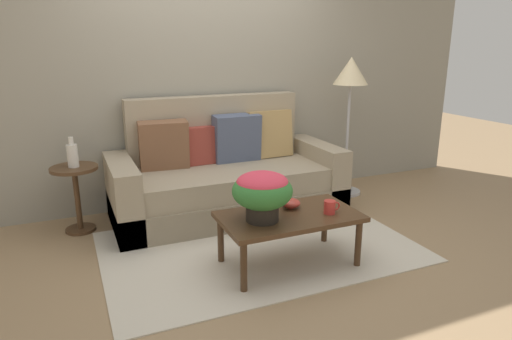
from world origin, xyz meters
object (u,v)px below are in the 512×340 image
object	(u,v)px
coffee_table	(289,220)
table_vase	(73,155)
floor_lamp	(350,84)
potted_plant	(262,191)
side_table	(76,187)
snack_bowl	(291,203)
coffee_mug	(330,207)
couch	(225,177)

from	to	relation	value
coffee_table	table_vase	bearing A→B (deg)	137.62
coffee_table	floor_lamp	xyz separation A→B (m)	(1.35, 1.25, 0.85)
potted_plant	coffee_table	bearing A→B (deg)	6.22
side_table	snack_bowl	size ratio (longest dim) A/B	3.99
floor_lamp	coffee_mug	distance (m)	1.88
table_vase	snack_bowl	bearing A→B (deg)	-38.40
couch	snack_bowl	distance (m)	1.13
coffee_table	floor_lamp	size ratio (longest dim) A/B	0.69
couch	table_vase	bearing A→B (deg)	177.71
potted_plant	table_vase	xyz separation A→B (m)	(-1.19, 1.32, 0.08)
coffee_table	coffee_mug	world-z (taller)	coffee_mug
snack_bowl	table_vase	distance (m)	1.91
floor_lamp	potted_plant	xyz separation A→B (m)	(-1.58, -1.28, -0.58)
coffee_mug	couch	bearing A→B (deg)	104.58
coffee_table	table_vase	xyz separation A→B (m)	(-1.42, 1.29, 0.34)
coffee_table	table_vase	world-z (taller)	table_vase
coffee_table	coffee_mug	xyz separation A→B (m)	(0.28, -0.10, 0.10)
floor_lamp	snack_bowl	bearing A→B (deg)	-138.34
coffee_table	side_table	bearing A→B (deg)	137.44
couch	side_table	xyz separation A→B (m)	(-1.35, 0.06, 0.06)
couch	snack_bowl	xyz separation A→B (m)	(0.13, -1.12, 0.09)
couch	potted_plant	bearing A→B (deg)	-97.52
coffee_table	coffee_mug	bearing A→B (deg)	-19.58
coffee_mug	snack_bowl	bearing A→B (deg)	134.83
potted_plant	coffee_mug	size ratio (longest dim) A/B	3.25
floor_lamp	potted_plant	bearing A→B (deg)	-141.01
side_table	potted_plant	world-z (taller)	potted_plant
floor_lamp	potted_plant	size ratio (longest dim) A/B	3.46
side_table	table_vase	size ratio (longest dim) A/B	2.27
floor_lamp	potted_plant	world-z (taller)	floor_lamp
snack_bowl	potted_plant	bearing A→B (deg)	-154.94
coffee_mug	coffee_table	bearing A→B (deg)	160.42
floor_lamp	coffee_mug	world-z (taller)	floor_lamp
potted_plant	coffee_mug	distance (m)	0.55
couch	potted_plant	xyz separation A→B (m)	(-0.17, -1.26, 0.27)
side_table	table_vase	distance (m)	0.29
snack_bowl	coffee_table	bearing A→B (deg)	-121.00
couch	side_table	size ratio (longest dim) A/B	3.67
floor_lamp	table_vase	distance (m)	2.81
couch	table_vase	xyz separation A→B (m)	(-1.35, 0.05, 0.35)
floor_lamp	potted_plant	distance (m)	2.11
floor_lamp	snack_bowl	distance (m)	1.87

